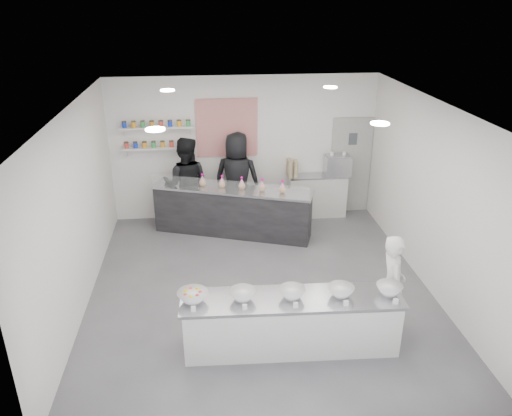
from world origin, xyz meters
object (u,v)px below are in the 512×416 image
Objects in this scene: espresso_ledge at (317,195)px; staff_right at (237,179)px; prep_counter at (291,323)px; woman_prep at (392,284)px; back_bar at (232,211)px; espresso_machine at (337,165)px; staff_left at (186,184)px.

staff_right reaches higher than espresso_ledge.
woman_prep is at bearing 12.46° from prep_counter.
espresso_ledge is 0.83× the size of woman_prep.
staff_right is (0.14, 0.53, 0.49)m from back_bar.
prep_counter is at bearing -111.64° from espresso_machine.
woman_prep is (1.46, 0.26, 0.35)m from prep_counter.
prep_counter is 4.18m from staff_right.
back_bar is 1.62× the size of staff_right.
woman_prep reaches higher than espresso_ledge.
espresso_ledge is at bearing 6.88° from woman_prep.
espresso_ledge is 1.82m from staff_right.
back_bar reaches higher than prep_counter.
staff_right is at bearing 98.33° from prep_counter.
staff_right is (1.03, 0.12, 0.02)m from staff_left.
espresso_machine is (0.40, 0.00, 0.67)m from espresso_ledge.
back_bar is 2.00m from espresso_ledge.
prep_counter is 3.64m from back_bar.
woman_prep is at bearing 130.31° from staff_right.
prep_counter is 4.30m from staff_left.
espresso_machine is (2.28, 0.71, 0.64)m from back_bar.
staff_right reaches higher than prep_counter.
staff_left is 0.98× the size of staff_right.
staff_left is (-2.77, -0.30, 0.49)m from espresso_ledge.
woman_prep is at bearing -93.47° from espresso_machine.
staff_right is at bearing -165.50° from staff_left.
staff_left is at bearing -173.74° from espresso_ledge.
back_bar is 1.09m from staff_left.
espresso_machine is 3.19m from staff_left.
espresso_ledge is at bearing 75.48° from prep_counter.
espresso_ledge is (1.87, 0.71, -0.03)m from back_bar.
prep_counter is 2.35× the size of espresso_ledge.
espresso_ledge is at bearing 40.15° from back_bar.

